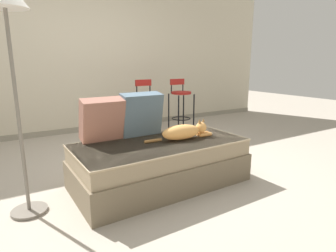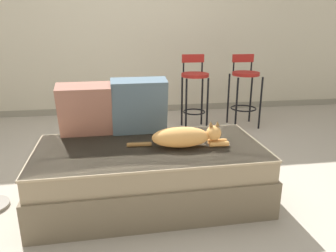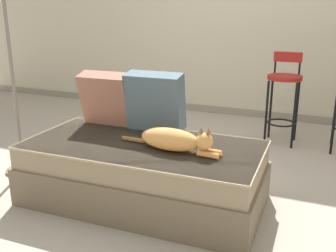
% 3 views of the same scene
% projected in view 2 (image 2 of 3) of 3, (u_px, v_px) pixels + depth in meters
% --- Properties ---
extents(ground_plane, '(16.00, 16.00, 0.00)m').
position_uv_depth(ground_plane, '(146.00, 176.00, 2.90)').
color(ground_plane, '#A89E8E').
rests_on(ground_plane, ground).
extents(wall_back_panel, '(8.00, 0.10, 2.60)m').
position_uv_depth(wall_back_panel, '(130.00, 22.00, 4.62)').
color(wall_back_panel, beige).
rests_on(wall_back_panel, ground).
extents(wall_baseboard_trim, '(8.00, 0.02, 0.09)m').
position_uv_depth(wall_baseboard_trim, '(133.00, 109.00, 4.95)').
color(wall_baseboard_trim, gray).
rests_on(wall_baseboard_trim, ground).
extents(couch, '(1.70, 0.88, 0.44)m').
position_uv_depth(couch, '(150.00, 173.00, 2.45)').
color(couch, '#766750').
rests_on(couch, ground).
extents(throw_pillow_corner, '(0.41, 0.25, 0.43)m').
position_uv_depth(throw_pillow_corner, '(85.00, 110.00, 2.55)').
color(throw_pillow_corner, '#936051').
rests_on(throw_pillow_corner, couch).
extents(throw_pillow_middle, '(0.44, 0.23, 0.45)m').
position_uv_depth(throw_pillow_middle, '(139.00, 106.00, 2.61)').
color(throw_pillow_middle, '#4C6070').
rests_on(throw_pillow_middle, couch).
extents(cat, '(0.74, 0.19, 0.19)m').
position_uv_depth(cat, '(185.00, 137.00, 2.37)').
color(cat, tan).
rests_on(cat, couch).
extents(bar_stool_near_window, '(0.34, 0.34, 0.92)m').
position_uv_depth(bar_stool_near_window, '(195.00, 85.00, 4.07)').
color(bar_stool_near_window, black).
rests_on(bar_stool_near_window, ground).
extents(bar_stool_by_doorway, '(0.34, 0.34, 0.91)m').
position_uv_depth(bar_stool_by_doorway, '(245.00, 84.00, 4.17)').
color(bar_stool_by_doorway, black).
rests_on(bar_stool_by_doorway, ground).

